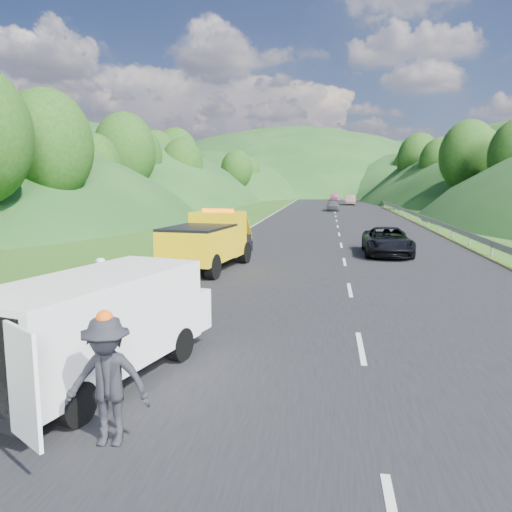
% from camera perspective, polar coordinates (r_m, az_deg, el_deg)
% --- Properties ---
extents(ground, '(320.00, 320.00, 0.00)m').
position_cam_1_polar(ground, '(13.59, -1.47, -7.20)').
color(ground, '#38661E').
rests_on(ground, ground).
extents(road_surface, '(14.00, 200.00, 0.02)m').
position_cam_1_polar(road_surface, '(53.02, 9.10, 4.49)').
color(road_surface, black).
rests_on(road_surface, ground).
extents(guardrail, '(0.06, 140.00, 1.52)m').
position_cam_1_polar(guardrail, '(65.99, 15.33, 5.07)').
color(guardrail, gray).
rests_on(guardrail, ground).
extents(tree_line_left, '(14.00, 140.00, 14.00)m').
position_cam_1_polar(tree_line_left, '(76.01, -8.01, 5.71)').
color(tree_line_left, '#2D5A1A').
rests_on(tree_line_left, ground).
extents(tree_line_right, '(14.00, 140.00, 14.00)m').
position_cam_1_polar(tree_line_right, '(75.89, 24.23, 5.04)').
color(tree_line_right, '#2D5A1A').
rests_on(tree_line_right, ground).
extents(hills_backdrop, '(201.00, 288.60, 44.00)m').
position_cam_1_polar(hills_backdrop, '(147.70, 9.98, 7.02)').
color(hills_backdrop, '#2D5B23').
rests_on(hills_backdrop, ground).
extents(tow_truck, '(2.92, 6.06, 2.50)m').
position_cam_1_polar(tow_truck, '(20.94, -5.38, 1.76)').
color(tow_truck, black).
rests_on(tow_truck, ground).
extents(white_van, '(3.75, 6.08, 2.01)m').
position_cam_1_polar(white_van, '(9.68, -17.38, -7.16)').
color(white_van, black).
rests_on(white_van, ground).
extents(woman, '(0.46, 0.60, 1.54)m').
position_cam_1_polar(woman, '(14.96, -16.92, -6.11)').
color(woman, silver).
rests_on(woman, ground).
extents(child, '(0.62, 0.61, 1.01)m').
position_cam_1_polar(child, '(14.78, -11.85, -6.10)').
color(child, '#CCC36D').
rests_on(child, ground).
extents(worker, '(1.25, 0.79, 1.85)m').
position_cam_1_polar(worker, '(7.83, -16.31, -19.98)').
color(worker, black).
rests_on(worker, ground).
extents(suitcase, '(0.36, 0.25, 0.53)m').
position_cam_1_polar(suitcase, '(14.88, -21.70, -5.36)').
color(suitcase, '#555440').
rests_on(suitcase, ground).
extents(spare_tire, '(0.64, 0.64, 0.20)m').
position_cam_1_polar(spare_tire, '(9.34, -19.44, -15.26)').
color(spare_tire, black).
rests_on(spare_tire, ground).
extents(passing_suv, '(2.36, 4.99, 1.38)m').
position_cam_1_polar(passing_suv, '(25.90, 14.70, 0.10)').
color(passing_suv, black).
rests_on(passing_suv, ground).
extents(dist_car_a, '(1.55, 3.85, 1.31)m').
position_cam_1_polar(dist_car_a, '(62.92, 8.75, 5.12)').
color(dist_car_a, '#414145').
rests_on(dist_car_a, ground).
extents(dist_car_b, '(1.61, 4.61, 1.52)m').
position_cam_1_polar(dist_car_b, '(79.06, 10.65, 5.76)').
color(dist_car_b, brown).
rests_on(dist_car_b, ground).
extents(dist_car_c, '(1.88, 4.61, 1.34)m').
position_cam_1_polar(dist_car_c, '(97.42, 9.03, 6.31)').
color(dist_car_c, '#AE5778').
rests_on(dist_car_c, ground).
extents(dist_car_d, '(1.55, 3.85, 1.31)m').
position_cam_1_polar(dist_car_d, '(118.71, 9.43, 6.69)').
color(dist_car_d, brown).
rests_on(dist_car_d, ground).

